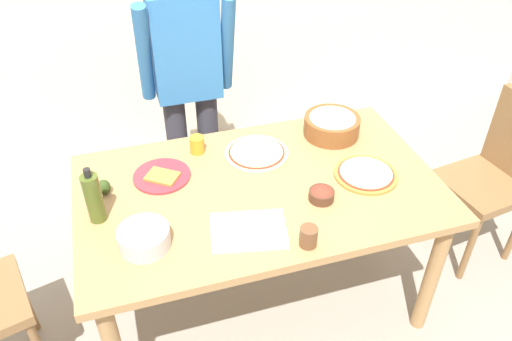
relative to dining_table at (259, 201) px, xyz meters
The scene contains 15 objects.
ground 0.67m from the dining_table, ahead, with size 8.00×8.00×0.00m, color gray.
dining_table is the anchor object (origin of this frame).
person_cook 0.82m from the dining_table, 102.14° to the left, with size 0.49×0.25×1.62m.
chair_wooden_right 1.33m from the dining_table, ahead, with size 0.45×0.45×0.95m.
pizza_raw_on_board 0.26m from the dining_table, 75.91° to the left, with size 0.31×0.31×0.02m.
pizza_cooked_on_tray 0.50m from the dining_table, ahead, with size 0.29×0.29×0.02m.
plate_with_slice 0.46m from the dining_table, 155.08° to the left, with size 0.26×0.26×0.02m.
popcorn_bowl 0.58m from the dining_table, 31.68° to the left, with size 0.28×0.28×0.11m.
mixing_bowl_steel 0.59m from the dining_table, 157.66° to the right, with size 0.20×0.20×0.08m.
small_sauce_bowl 0.30m from the dining_table, 35.64° to the right, with size 0.11×0.11×0.06m.
olive_oil_bottle 0.72m from the dining_table, behind, with size 0.07×0.07×0.26m.
cup_orange 0.42m from the dining_table, 121.80° to the left, with size 0.07×0.07×0.09m, color orange.
cup_small_brown 0.43m from the dining_table, 79.37° to the right, with size 0.07×0.07×0.09m, color brown.
cutting_board_white 0.31m from the dining_table, 115.63° to the right, with size 0.30×0.22×0.01m, color white.
avocado 0.69m from the dining_table, 167.40° to the left, with size 0.06×0.06×0.07m, color #2D4219.
Camera 1 is at (-0.52, -1.65, 2.18)m, focal length 35.32 mm.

